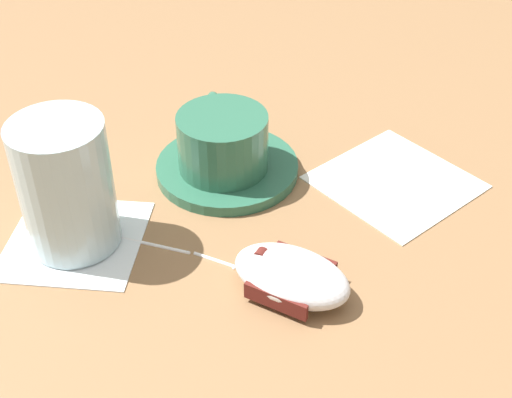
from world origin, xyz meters
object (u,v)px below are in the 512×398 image
coffee_cup (222,141)px  drinking_glass (66,186)px  saucer (227,168)px  computer_mouse (291,276)px

coffee_cup → drinking_glass: drinking_glass is taller
saucer → coffee_cup: 0.03m
computer_mouse → coffee_cup: bearing=25.4°
saucer → computer_mouse: size_ratio=1.22×
computer_mouse → drinking_glass: size_ratio=0.98×
coffee_cup → computer_mouse: (-0.15, -0.07, -0.02)m
drinking_glass → computer_mouse: bearing=-103.3°
saucer → drinking_glass: bearing=133.0°
coffee_cup → computer_mouse: 0.17m
coffee_cup → drinking_glass: 0.16m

